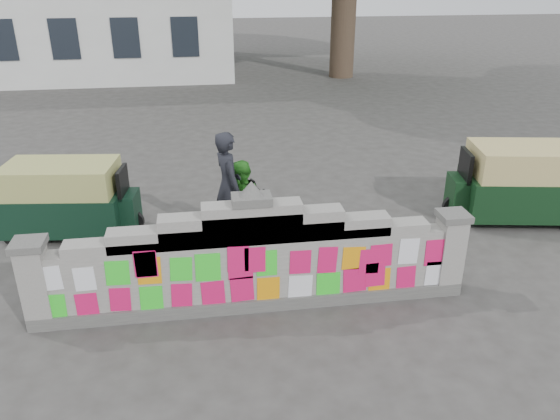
{
  "coord_description": "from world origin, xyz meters",
  "views": [
    {
      "loc": [
        -0.66,
        -6.9,
        4.68
      ],
      "look_at": [
        0.55,
        1.0,
        1.1
      ],
      "focal_mm": 35.0,
      "sensor_mm": 36.0,
      "label": 1
    }
  ],
  "objects": [
    {
      "name": "ground",
      "position": [
        0.0,
        0.0,
        0.0
      ],
      "size": [
        100.0,
        100.0,
        0.0
      ],
      "primitive_type": "plane",
      "color": "#383533",
      "rests_on": "ground"
    },
    {
      "name": "parapet_wall",
      "position": [
        -0.0,
        -0.01,
        0.75
      ],
      "size": [
        6.48,
        0.44,
        2.01
      ],
      "color": "#4C4C49",
      "rests_on": "ground"
    },
    {
      "name": "cyclist_bike",
      "position": [
        -0.22,
        1.92,
        0.57
      ],
      "size": [
        2.28,
        1.33,
        1.13
      ],
      "primitive_type": "imported",
      "rotation": [
        0.0,
        0.0,
        1.86
      ],
      "color": "black",
      "rests_on": "ground"
    },
    {
      "name": "cyclist_rider",
      "position": [
        -0.22,
        1.92,
        0.96
      ],
      "size": [
        0.64,
        0.8,
        1.92
      ],
      "primitive_type": "imported",
      "rotation": [
        0.0,
        0.0,
        1.86
      ],
      "color": "black",
      "rests_on": "ground"
    },
    {
      "name": "pedestrian",
      "position": [
        0.02,
        2.09,
        0.78
      ],
      "size": [
        0.74,
        0.87,
        1.57
      ],
      "primitive_type": "imported",
      "rotation": [
        0.0,
        0.0,
        -1.36
      ],
      "color": "green",
      "rests_on": "ground"
    },
    {
      "name": "rickshaw_left",
      "position": [
        -3.17,
        2.97,
        0.72
      ],
      "size": [
        2.58,
        1.43,
        1.39
      ],
      "rotation": [
        0.0,
        0.0,
        -0.13
      ],
      "color": "black",
      "rests_on": "ground"
    },
    {
      "name": "rickshaw_right",
      "position": [
        5.58,
        2.3,
        0.79
      ],
      "size": [
        2.82,
        1.66,
        1.52
      ],
      "rotation": [
        0.0,
        0.0,
        2.97
      ],
      "color": "black",
      "rests_on": "ground"
    }
  ]
}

